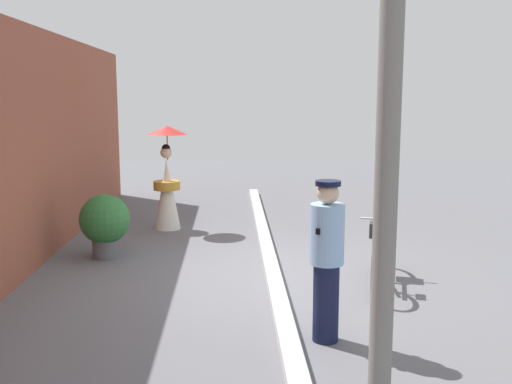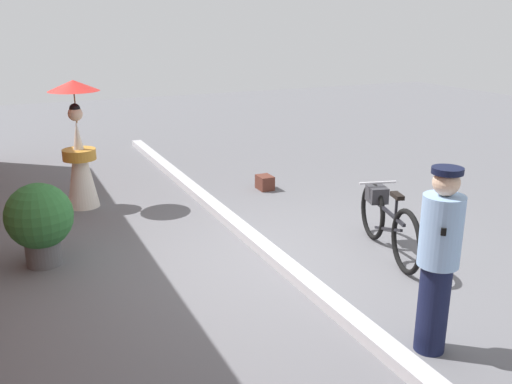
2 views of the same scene
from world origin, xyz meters
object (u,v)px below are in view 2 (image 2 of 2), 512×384
Objects in this scene: person_with_parasol at (79,147)px; bicycle_near_officer at (387,220)px; potted_plant_by_door at (41,219)px; backpack_on_pavement at (265,182)px; person_officer at (438,257)px.

bicycle_near_officer is at bearing -137.51° from person_with_parasol.
person_with_parasol is 1.95× the size of potted_plant_by_door.
person_with_parasol is 6.25× the size of backpack_on_pavement.
backpack_on_pavement is (-0.39, -2.91, -0.81)m from person_with_parasol.
potted_plant_by_door is 3.98m from backpack_on_pavement.
person_with_parasol reaches higher than person_officer.
bicycle_near_officer is 3.01m from backpack_on_pavement.
backpack_on_pavement is at bearing -9.15° from person_officer.
person_with_parasol is at bearing 22.06° from person_officer.
bicycle_near_officer is at bearing -176.50° from backpack_on_pavement.
backpack_on_pavement is (2.99, 0.18, -0.30)m from bicycle_near_officer.
potted_plant_by_door is at bearing 40.91° from person_officer.
backpack_on_pavement is (1.57, -3.63, -0.42)m from potted_plant_by_door.
bicycle_near_officer reaches higher than backpack_on_pavement.
bicycle_near_officer is 0.91× the size of person_with_parasol.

